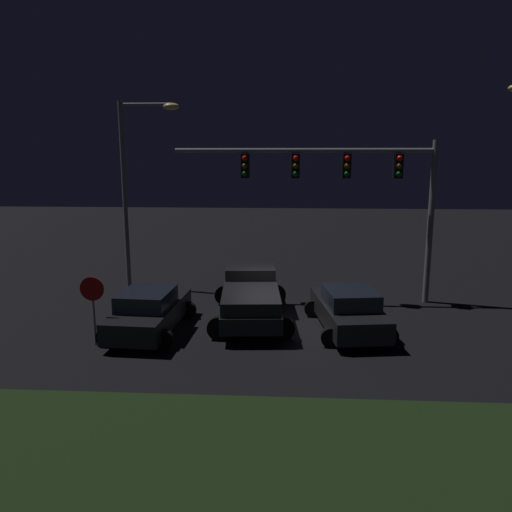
% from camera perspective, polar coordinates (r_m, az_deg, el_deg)
% --- Properties ---
extents(ground_plane, '(80.00, 80.00, 0.00)m').
position_cam_1_polar(ground_plane, '(17.73, 1.89, -7.97)').
color(ground_plane, black).
extents(grass_median, '(24.29, 5.04, 0.10)m').
position_cam_1_polar(grass_median, '(10.49, 0.63, -22.42)').
color(grass_median, black).
rests_on(grass_median, ground_plane).
extents(pickup_truck, '(3.15, 5.53, 1.80)m').
position_cam_1_polar(pickup_truck, '(18.10, -0.63, -4.24)').
color(pickup_truck, black).
rests_on(pickup_truck, ground_plane).
extents(car_sedan, '(2.63, 4.49, 1.51)m').
position_cam_1_polar(car_sedan, '(17.22, -12.19, -6.23)').
color(car_sedan, black).
rests_on(car_sedan, ground_plane).
extents(car_sedan_far, '(2.87, 4.60, 1.51)m').
position_cam_1_polar(car_sedan_far, '(17.27, 10.58, -6.11)').
color(car_sedan_far, black).
rests_on(car_sedan_far, ground_plane).
extents(traffic_signal_gantry, '(10.32, 0.56, 6.50)m').
position_cam_1_polar(traffic_signal_gantry, '(20.12, 10.43, 8.81)').
color(traffic_signal_gantry, slate).
rests_on(traffic_signal_gantry, ground_plane).
extents(street_lamp_left, '(2.67, 0.44, 8.20)m').
position_cam_1_polar(street_lamp_left, '(22.68, -13.71, 9.30)').
color(street_lamp_left, slate).
rests_on(street_lamp_left, ground_plane).
extents(stop_sign, '(0.76, 0.08, 2.23)m').
position_cam_1_polar(stop_sign, '(16.28, -18.28, -4.58)').
color(stop_sign, slate).
rests_on(stop_sign, ground_plane).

